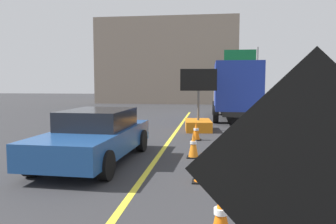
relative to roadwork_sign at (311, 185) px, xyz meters
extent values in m
cube|color=yellow|center=(-2.11, 3.00, -1.47)|extent=(0.14, 36.00, 0.01)
cube|color=orange|center=(0.00, 0.00, 0.05)|extent=(1.54, 0.30, 1.56)
cube|color=black|center=(0.00, -0.01, 0.05)|extent=(1.61, 0.29, 1.63)
cube|color=black|center=(0.00, 0.02, 0.05)|extent=(0.28, 0.06, 0.52)
cube|color=orange|center=(-1.18, 12.33, -1.25)|extent=(1.27, 1.90, 0.45)
cylinder|color=#4C4C4C|center=(-1.18, 12.33, -0.37)|extent=(0.10, 0.10, 1.30)
cube|color=black|center=(-1.18, 12.33, 0.75)|extent=(1.60, 0.24, 0.95)
sphere|color=yellow|center=(-0.63, 12.44, 0.75)|extent=(0.09, 0.09, 0.09)
sphere|color=yellow|center=(-0.93, 12.41, 0.75)|extent=(0.09, 0.09, 0.09)
sphere|color=yellow|center=(-1.23, 12.38, 0.75)|extent=(0.09, 0.09, 0.09)
sphere|color=yellow|center=(-1.53, 12.35, 0.75)|extent=(0.09, 0.09, 0.09)
sphere|color=yellow|center=(-1.70, 12.33, 0.93)|extent=(0.09, 0.09, 0.09)
sphere|color=yellow|center=(-1.70, 12.33, 0.57)|extent=(0.09, 0.09, 0.09)
cube|color=black|center=(0.72, 17.20, -0.90)|extent=(1.63, 6.97, 0.25)
cube|color=silver|center=(0.71, 19.71, 0.18)|extent=(2.30, 1.96, 1.90)
cube|color=navy|center=(0.72, 16.14, 0.46)|extent=(2.31, 4.74, 2.46)
cylinder|color=black|center=(-0.38, 19.57, -1.02)|extent=(0.28, 0.90, 0.90)
cylinder|color=black|center=(1.81, 19.57, -1.02)|extent=(0.28, 0.90, 0.90)
cylinder|color=black|center=(-0.37, 15.11, -1.02)|extent=(0.28, 0.90, 0.90)
cylinder|color=black|center=(1.83, 15.12, -1.02)|extent=(0.28, 0.90, 0.90)
cube|color=navy|center=(-3.68, 6.18, -0.89)|extent=(2.03, 4.72, 0.60)
cube|color=black|center=(-3.67, 6.42, -0.34)|extent=(1.70, 2.16, 0.50)
cylinder|color=black|center=(-2.87, 4.61, -1.14)|extent=(0.25, 0.67, 0.66)
cylinder|color=black|center=(-4.62, 4.69, -1.14)|extent=(0.25, 0.67, 0.66)
cylinder|color=black|center=(-2.73, 7.68, -1.14)|extent=(0.25, 0.67, 0.66)
cylinder|color=black|center=(-4.49, 7.75, -1.14)|extent=(0.25, 0.67, 0.66)
cylinder|color=gray|center=(3.11, 25.88, 1.03)|extent=(0.18, 0.18, 5.00)
cube|color=#0F6033|center=(1.71, 25.85, 2.68)|extent=(2.60, 0.11, 1.30)
cube|color=white|center=(1.71, 25.88, 2.68)|extent=(1.82, 0.05, 0.18)
cube|color=gray|center=(-5.12, 32.73, 2.76)|extent=(14.08, 6.53, 8.46)
cone|color=orange|center=(-0.48, 2.12, -1.08)|extent=(0.28, 0.28, 0.72)
cylinder|color=white|center=(-0.48, 2.12, -1.04)|extent=(0.19, 0.19, 0.08)
cube|color=black|center=(-0.83, 4.74, -1.46)|extent=(0.36, 0.36, 0.03)
cone|color=orange|center=(-0.83, 4.74, -1.14)|extent=(0.28, 0.28, 0.61)
cylinder|color=white|center=(-0.83, 4.74, -1.11)|extent=(0.19, 0.19, 0.08)
cube|color=black|center=(-1.10, 7.02, -1.46)|extent=(0.36, 0.36, 0.03)
cone|color=orange|center=(-1.10, 7.02, -1.08)|extent=(0.28, 0.28, 0.73)
cylinder|color=white|center=(-1.10, 7.02, -1.04)|extent=(0.19, 0.19, 0.08)
cube|color=black|center=(-1.15, 9.86, -1.46)|extent=(0.36, 0.36, 0.03)
cone|color=orange|center=(-1.15, 9.86, -1.11)|extent=(0.28, 0.28, 0.67)
cylinder|color=white|center=(-1.15, 9.86, -1.07)|extent=(0.19, 0.19, 0.08)
camera|label=1|loc=(-0.63, -2.12, 0.64)|focal=35.19mm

